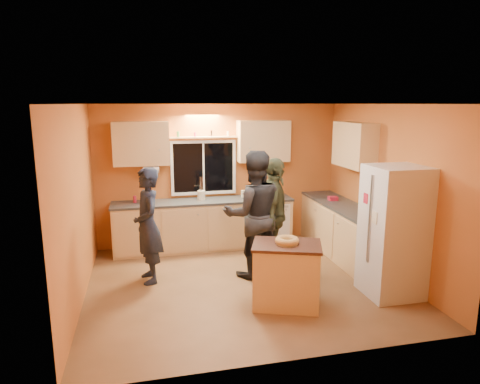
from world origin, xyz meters
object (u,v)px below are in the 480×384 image
object	(u,v)px
person_center	(254,215)
person_right	(274,215)
refrigerator	(394,232)
person_left	(148,226)
island	(286,274)

from	to	relation	value
person_center	person_right	xyz separation A→B (m)	(0.37, 0.17, -0.07)
person_center	person_right	world-z (taller)	person_center
person_right	refrigerator	bearing A→B (deg)	-113.36
person_left	person_center	world-z (taller)	person_center
island	refrigerator	bearing A→B (deg)	20.04
person_left	person_center	bearing A→B (deg)	74.43
refrigerator	island	size ratio (longest dim) A/B	1.76
refrigerator	island	distance (m)	1.60
refrigerator	person_right	xyz separation A→B (m)	(-1.31, 1.24, -0.00)
island	person_left	world-z (taller)	person_left
refrigerator	person_right	distance (m)	1.80
island	person_right	xyz separation A→B (m)	(0.22, 1.24, 0.47)
person_left	person_center	xyz separation A→B (m)	(1.56, -0.15, 0.11)
refrigerator	person_left	distance (m)	3.47
person_center	island	bearing A→B (deg)	100.35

